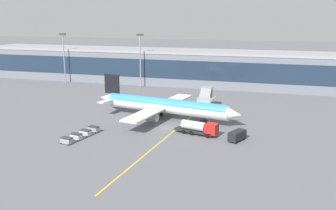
# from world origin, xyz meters

# --- Properties ---
(ground_plane) EXTENTS (700.00, 700.00, 0.00)m
(ground_plane) POSITION_xyz_m (0.00, 0.00, 0.00)
(ground_plane) COLOR slate
(apron_lead_in_line) EXTENTS (6.68, 79.77, 0.01)m
(apron_lead_in_line) POSITION_xyz_m (2.84, 2.00, 0.00)
(apron_lead_in_line) COLOR yellow
(apron_lead_in_line) RESTS_ON ground_plane
(terminal_building) EXTENTS (174.88, 18.99, 14.11)m
(terminal_building) POSITION_xyz_m (-13.90, 62.28, 7.08)
(terminal_building) COLOR slate
(terminal_building) RESTS_ON ground_plane
(main_airliner) EXTENTS (43.23, 34.54, 11.28)m
(main_airliner) POSITION_xyz_m (-2.92, 8.51, 3.76)
(main_airliner) COLOR white
(main_airliner) RESTS_ON ground_plane
(jet_bridge) EXTENTS (6.27, 19.78, 6.45)m
(jet_bridge) POSITION_xyz_m (6.83, 17.21, 4.76)
(jet_bridge) COLOR #B2B7BC
(jet_bridge) RESTS_ON ground_plane
(fuel_tanker) EXTENTS (11.08, 5.01, 3.25)m
(fuel_tanker) POSITION_xyz_m (9.20, -2.69, 1.75)
(fuel_tanker) COLOR #232326
(fuel_tanker) RESTS_ON ground_plane
(crew_van) EXTENTS (3.97, 5.42, 2.30)m
(crew_van) POSITION_xyz_m (18.49, -4.39, 1.31)
(crew_van) COLOR black
(crew_van) RESTS_ON ground_plane
(baggage_cart_0) EXTENTS (2.89, 2.05, 1.48)m
(baggage_cart_0) POSITION_xyz_m (-17.91, -17.44, 0.78)
(baggage_cart_0) COLOR gray
(baggage_cart_0) RESTS_ON ground_plane
(baggage_cart_1) EXTENTS (2.89, 2.05, 1.48)m
(baggage_cart_1) POSITION_xyz_m (-17.32, -14.30, 0.78)
(baggage_cart_1) COLOR #B2B7BC
(baggage_cart_1) RESTS_ON ground_plane
(baggage_cart_2) EXTENTS (2.89, 2.05, 1.48)m
(baggage_cart_2) POSITION_xyz_m (-16.72, -11.15, 0.78)
(baggage_cart_2) COLOR #B2B7BC
(baggage_cart_2) RESTS_ON ground_plane
(baggage_cart_3) EXTENTS (2.89, 2.05, 1.48)m
(baggage_cart_3) POSITION_xyz_m (-16.13, -8.01, 0.78)
(baggage_cart_3) COLOR gray
(baggage_cart_3) RESTS_ON ground_plane
(apron_light_mast_0) EXTENTS (2.80, 0.50, 20.81)m
(apron_light_mast_0) POSITION_xyz_m (-60.01, 50.32, 12.34)
(apron_light_mast_0) COLOR gray
(apron_light_mast_0) RESTS_ON ground_plane
(apron_light_mast_1) EXTENTS (2.80, 0.50, 21.09)m
(apron_light_mast_1) POSITION_xyz_m (-25.72, 50.32, 12.48)
(apron_light_mast_1) COLOR gray
(apron_light_mast_1) RESTS_ON ground_plane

